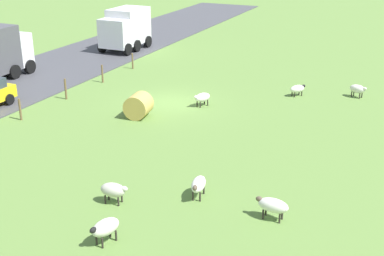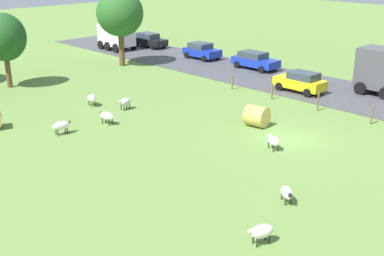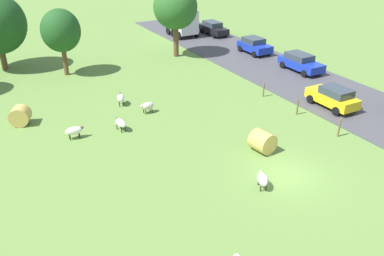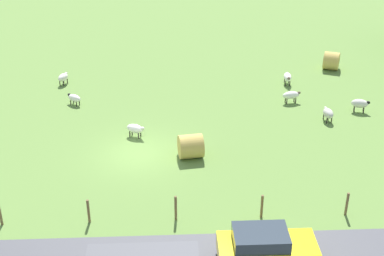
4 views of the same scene
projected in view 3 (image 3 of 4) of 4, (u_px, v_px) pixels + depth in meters
ground_plane at (287, 175)px, 22.80m from camera, size 160.00×160.00×0.00m
sheep_0 at (74, 131)px, 26.44m from camera, size 1.23×0.58×0.82m
sheep_1 at (147, 106)px, 30.01m from camera, size 1.13×0.66×0.82m
sheep_4 at (121, 98)px, 31.31m from camera, size 0.84×1.21×0.86m
sheep_5 at (121, 123)px, 27.48m from camera, size 0.68×1.26×0.81m
sheep_6 at (263, 179)px, 21.50m from camera, size 0.90×1.17×0.79m
hay_bale_0 at (20, 116)px, 28.22m from camera, size 1.66×1.53×1.34m
hay_bale_1 at (262, 142)px, 24.94m from camera, size 1.49×1.46×1.32m
tree_0 at (61, 31)px, 35.99m from camera, size 3.46×3.46×5.97m
tree_1 at (175, 8)px, 40.75m from camera, size 4.42×4.42×7.19m
fence_post_2 at (339, 128)px, 26.65m from camera, size 0.12×0.12×1.28m
fence_post_3 at (298, 107)px, 29.73m from camera, size 0.12×0.12×1.21m
fence_post_4 at (264, 90)px, 32.80m from camera, size 0.12×0.12×1.21m
truck_0 at (182, 22)px, 49.60m from camera, size 2.66×4.04×3.28m
car_0 at (333, 97)px, 30.68m from camera, size 1.96×4.01×1.61m
car_1 at (213, 28)px, 50.57m from camera, size 1.97×4.44×1.58m
car_2 at (254, 45)px, 43.46m from camera, size 2.18×3.86×1.60m
car_3 at (301, 62)px, 38.27m from camera, size 2.09×4.51×1.58m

